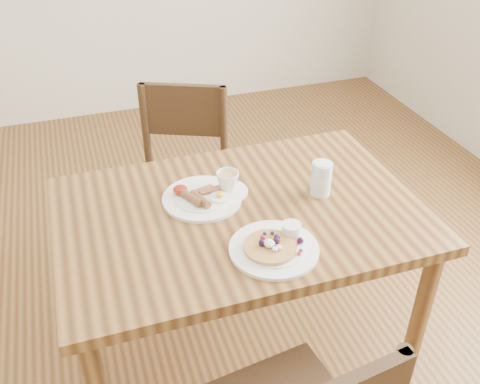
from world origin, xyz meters
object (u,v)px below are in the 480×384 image
(chair_far, at_px, (182,177))
(breakfast_plate, at_px, (201,197))
(teacup_saucer, at_px, (228,184))
(water_glass, at_px, (321,179))
(pancake_plate, at_px, (275,246))
(dining_table, at_px, (240,233))

(chair_far, xyz_separation_m, breakfast_plate, (-0.05, -0.56, 0.27))
(breakfast_plate, bearing_deg, teacup_saucer, 9.03)
(teacup_saucer, xyz_separation_m, water_glass, (0.30, -0.11, 0.02))
(pancake_plate, bearing_deg, water_glass, 41.72)
(breakfast_plate, relative_size, teacup_saucer, 1.93)
(pancake_plate, height_order, breakfast_plate, pancake_plate)
(dining_table, distance_m, pancake_plate, 0.26)
(chair_far, distance_m, breakfast_plate, 0.62)
(dining_table, relative_size, breakfast_plate, 4.44)
(chair_far, height_order, teacup_saucer, chair_far)
(teacup_saucer, bearing_deg, pancake_plate, -82.94)
(pancake_plate, xyz_separation_m, breakfast_plate, (-0.14, 0.32, -0.00))
(chair_far, height_order, breakfast_plate, chair_far)
(breakfast_plate, distance_m, water_glass, 0.41)
(breakfast_plate, xyz_separation_m, water_glass, (0.40, -0.09, 0.05))
(pancake_plate, bearing_deg, chair_far, 95.93)
(water_glass, bearing_deg, pancake_plate, -138.28)
(breakfast_plate, xyz_separation_m, teacup_saucer, (0.10, 0.02, 0.02))
(teacup_saucer, height_order, water_glass, water_glass)
(chair_far, bearing_deg, teacup_saucer, 119.05)
(teacup_saucer, bearing_deg, chair_far, 95.24)
(dining_table, xyz_separation_m, teacup_saucer, (-0.01, 0.11, 0.13))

